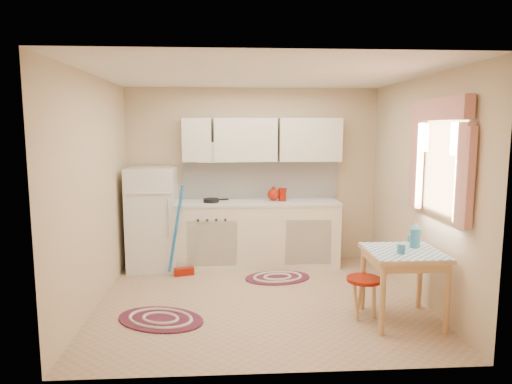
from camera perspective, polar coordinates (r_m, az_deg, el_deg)
room_shell at (r=5.24m, az=2.07°, el=4.32°), size 3.64×3.60×2.52m
fridge at (r=6.42m, az=-12.78°, el=-3.26°), size 0.65×0.60×1.40m
broom at (r=6.05m, az=-9.10°, el=-4.83°), size 0.30×0.19×1.20m
base_cabinets at (r=6.46m, az=0.18°, el=-5.37°), size 2.25×0.60×0.88m
countertop at (r=6.37m, az=0.18°, el=-1.34°), size 2.27×0.62×0.04m
frying_pan at (r=6.30m, az=-5.62°, el=-1.06°), size 0.26×0.26×0.05m
red_kettle at (r=6.37m, az=2.19°, el=-0.30°), size 0.19×0.17×0.19m
red_canister at (r=6.38m, az=3.32°, el=-0.42°), size 0.14×0.14×0.16m
table at (r=4.89m, az=17.83°, el=-11.15°), size 0.72×0.72×0.72m
stool at (r=4.92m, az=13.26°, el=-12.73°), size 0.36×0.36×0.42m
coffee_pot at (r=4.92m, az=19.27°, el=-5.13°), size 0.17×0.16×0.27m
mug at (r=4.66m, az=17.69°, el=-6.83°), size 0.09×0.09×0.10m
rug_center at (r=6.02m, az=2.70°, el=-10.65°), size 0.92×0.68×0.02m
rug_left at (r=4.90m, az=-11.84°, el=-15.30°), size 1.08×0.92×0.02m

